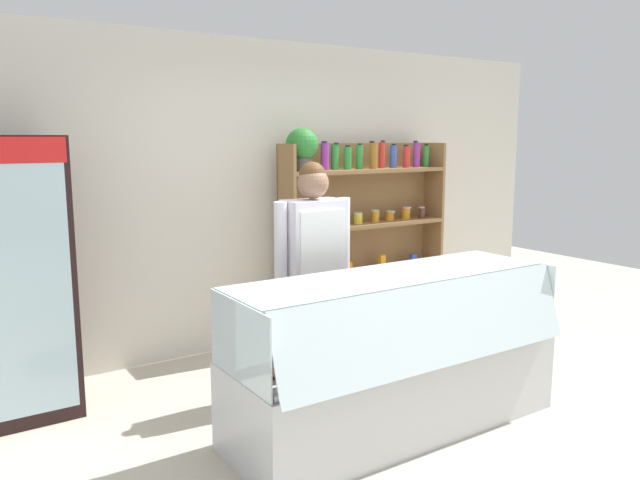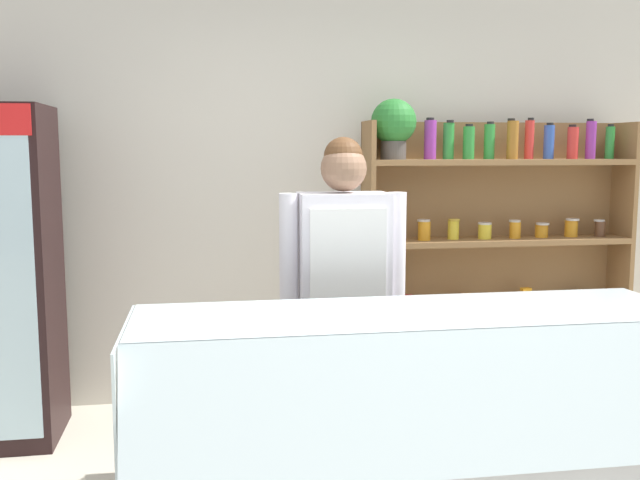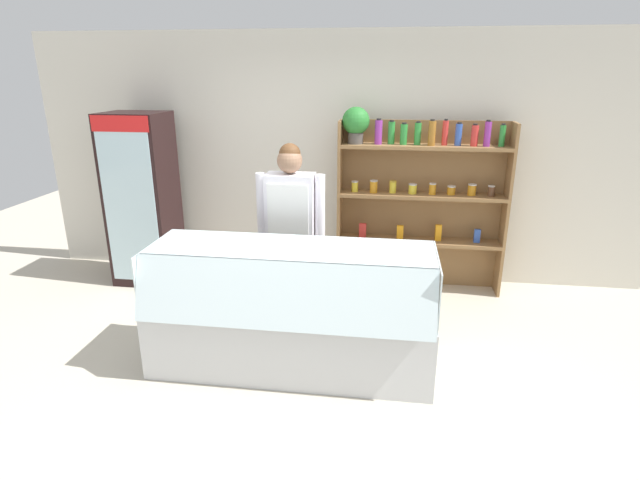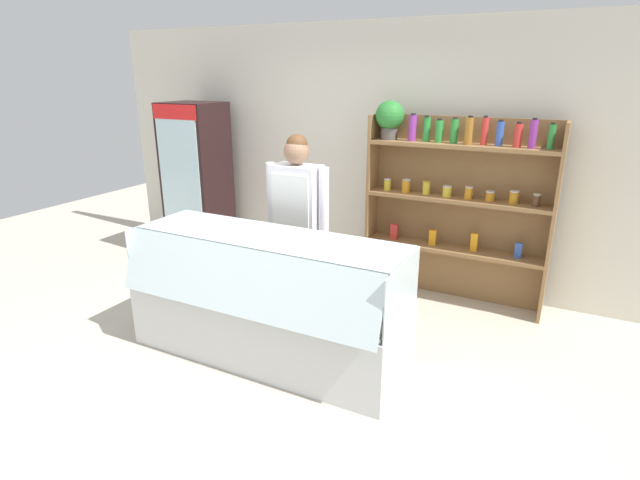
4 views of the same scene
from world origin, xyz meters
name	(u,v)px [view 1 (image 1 of 4)]	position (x,y,z in m)	size (l,w,h in m)	color
ground_plane	(414,427)	(0.00, 0.00, 0.00)	(12.00, 12.00, 0.00)	beige
back_wall	(258,195)	(0.00, 2.12, 1.35)	(6.80, 0.10, 2.70)	beige
drinks_fridge	(17,279)	(-2.07, 1.61, 0.94)	(0.65, 0.58, 1.87)	black
shelving_unit	(355,219)	(0.87, 1.82, 1.11)	(1.75, 0.29, 1.94)	olive
deli_display_case	(394,381)	(-0.11, 0.07, 0.31)	(2.21, 0.81, 1.01)	silver
shop_clerk	(314,259)	(-0.25, 0.82, 1.01)	(0.62, 0.25, 1.69)	#2D2D38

